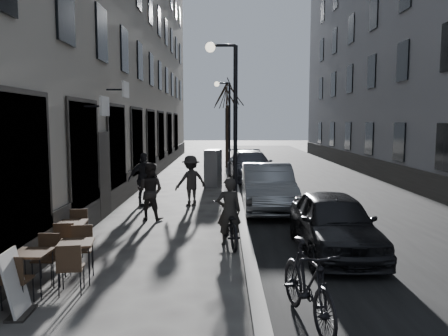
{
  "coord_description": "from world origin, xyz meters",
  "views": [
    {
      "loc": [
        -0.34,
        -6.33,
        2.92
      ],
      "look_at": [
        -0.32,
        4.07,
        1.8
      ],
      "focal_mm": 35.0,
      "sensor_mm": 36.0,
      "label": 1
    }
  ],
  "objects_px": {
    "pedestrian_near": "(150,191)",
    "car_near": "(334,223)",
    "tree_near": "(227,93)",
    "tree_far": "(227,98)",
    "pedestrian_mid": "(191,181)",
    "car_far": "(250,166)",
    "streetlamp_far": "(226,117)",
    "pedestrian_far": "(143,179)",
    "sign_board": "(16,289)",
    "utility_cabinet": "(213,168)",
    "streetlamp_near": "(229,112)",
    "bistro_set_c": "(72,235)",
    "bistro_set_b": "(76,257)",
    "bicycle": "(229,224)",
    "bistro_set_a": "(32,268)",
    "car_mid": "(267,187)",
    "moped": "(308,284)"
  },
  "relations": [
    {
      "from": "pedestrian_near",
      "to": "car_near",
      "type": "bearing_deg",
      "value": 159.11
    },
    {
      "from": "tree_near",
      "to": "tree_far",
      "type": "relative_size",
      "value": 1.0
    },
    {
      "from": "pedestrian_mid",
      "to": "car_near",
      "type": "relative_size",
      "value": 0.44
    },
    {
      "from": "pedestrian_near",
      "to": "car_far",
      "type": "distance_m",
      "value": 9.42
    },
    {
      "from": "streetlamp_far",
      "to": "pedestrian_far",
      "type": "relative_size",
      "value": 2.76
    },
    {
      "from": "sign_board",
      "to": "car_near",
      "type": "distance_m",
      "value": 6.43
    },
    {
      "from": "tree_near",
      "to": "utility_cabinet",
      "type": "bearing_deg",
      "value": -95.05
    },
    {
      "from": "tree_far",
      "to": "pedestrian_far",
      "type": "bearing_deg",
      "value": -99.26
    },
    {
      "from": "pedestrian_mid",
      "to": "sign_board",
      "type": "bearing_deg",
      "value": 50.09
    },
    {
      "from": "streetlamp_near",
      "to": "utility_cabinet",
      "type": "bearing_deg",
      "value": 95.07
    },
    {
      "from": "tree_near",
      "to": "car_near",
      "type": "relative_size",
      "value": 1.44
    },
    {
      "from": "pedestrian_mid",
      "to": "pedestrian_far",
      "type": "bearing_deg",
      "value": -26.67
    },
    {
      "from": "pedestrian_near",
      "to": "tree_near",
      "type": "bearing_deg",
      "value": -85.18
    },
    {
      "from": "bistro_set_c",
      "to": "bistro_set_b",
      "type": "bearing_deg",
      "value": -75.03
    },
    {
      "from": "bicycle",
      "to": "pedestrian_mid",
      "type": "relative_size",
      "value": 1.07
    },
    {
      "from": "pedestrian_far",
      "to": "bistro_set_a",
      "type": "bearing_deg",
      "value": -125.32
    },
    {
      "from": "sign_board",
      "to": "car_near",
      "type": "bearing_deg",
      "value": 27.07
    },
    {
      "from": "tree_near",
      "to": "bistro_set_b",
      "type": "bearing_deg",
      "value": -98.45
    },
    {
      "from": "pedestrian_mid",
      "to": "bistro_set_a",
      "type": "bearing_deg",
      "value": 47.91
    },
    {
      "from": "streetlamp_far",
      "to": "bistro_set_a",
      "type": "bearing_deg",
      "value": -101.23
    },
    {
      "from": "car_far",
      "to": "tree_far",
      "type": "bearing_deg",
      "value": 90.61
    },
    {
      "from": "car_near",
      "to": "car_far",
      "type": "height_order",
      "value": "car_far"
    },
    {
      "from": "pedestrian_near",
      "to": "car_mid",
      "type": "relative_size",
      "value": 0.37
    },
    {
      "from": "tree_far",
      "to": "car_mid",
      "type": "distance_m",
      "value": 19.5
    },
    {
      "from": "sign_board",
      "to": "streetlamp_near",
      "type": "bearing_deg",
      "value": 58.67
    },
    {
      "from": "streetlamp_near",
      "to": "bistro_set_b",
      "type": "bearing_deg",
      "value": -121.64
    },
    {
      "from": "tree_far",
      "to": "bistro_set_b",
      "type": "bearing_deg",
      "value": -96.49
    },
    {
      "from": "car_near",
      "to": "car_mid",
      "type": "relative_size",
      "value": 0.87
    },
    {
      "from": "sign_board",
      "to": "streetlamp_far",
      "type": "bearing_deg",
      "value": 77.04
    },
    {
      "from": "tree_near",
      "to": "car_mid",
      "type": "height_order",
      "value": "tree_near"
    },
    {
      "from": "bistro_set_a",
      "to": "utility_cabinet",
      "type": "xyz_separation_m",
      "value": [
        2.78,
        12.24,
        0.38
      ]
    },
    {
      "from": "bistro_set_a",
      "to": "car_mid",
      "type": "height_order",
      "value": "car_mid"
    },
    {
      "from": "pedestrian_far",
      "to": "moped",
      "type": "relative_size",
      "value": 0.94
    },
    {
      "from": "bistro_set_a",
      "to": "moped",
      "type": "xyz_separation_m",
      "value": [
        4.45,
        -1.12,
        0.15
      ]
    },
    {
      "from": "pedestrian_near",
      "to": "sign_board",
      "type": "bearing_deg",
      "value": 95.93
    },
    {
      "from": "pedestrian_mid",
      "to": "car_mid",
      "type": "distance_m",
      "value": 2.67
    },
    {
      "from": "streetlamp_near",
      "to": "pedestrian_mid",
      "type": "xyz_separation_m",
      "value": [
        -1.29,
        2.59,
        -2.29
      ]
    },
    {
      "from": "streetlamp_near",
      "to": "car_near",
      "type": "bearing_deg",
      "value": -50.85
    },
    {
      "from": "bistro_set_c",
      "to": "streetlamp_near",
      "type": "bearing_deg",
      "value": 34.45
    },
    {
      "from": "bistro_set_a",
      "to": "pedestrian_mid",
      "type": "bearing_deg",
      "value": 76.16
    },
    {
      "from": "moped",
      "to": "bicycle",
      "type": "bearing_deg",
      "value": 94.11
    },
    {
      "from": "bistro_set_b",
      "to": "pedestrian_far",
      "type": "relative_size",
      "value": 0.83
    },
    {
      "from": "car_near",
      "to": "tree_far",
      "type": "bearing_deg",
      "value": 95.33
    },
    {
      "from": "car_far",
      "to": "bicycle",
      "type": "bearing_deg",
      "value": -100.73
    },
    {
      "from": "tree_near",
      "to": "pedestrian_near",
      "type": "bearing_deg",
      "value": -99.43
    },
    {
      "from": "bistro_set_a",
      "to": "bicycle",
      "type": "bearing_deg",
      "value": 42.57
    },
    {
      "from": "streetlamp_near",
      "to": "pedestrian_mid",
      "type": "relative_size",
      "value": 2.91
    },
    {
      "from": "streetlamp_near",
      "to": "bistro_set_a",
      "type": "bearing_deg",
      "value": -123.42
    },
    {
      "from": "streetlamp_near",
      "to": "bistro_set_b",
      "type": "xyz_separation_m",
      "value": [
        -2.84,
        -4.61,
        -2.71
      ]
    },
    {
      "from": "streetlamp_near",
      "to": "streetlamp_far",
      "type": "xyz_separation_m",
      "value": [
        0.0,
        12.0,
        0.0
      ]
    }
  ]
}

